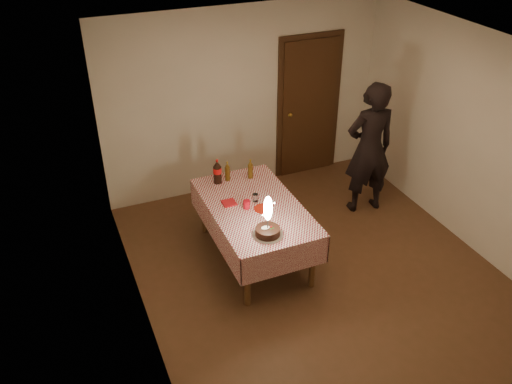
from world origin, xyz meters
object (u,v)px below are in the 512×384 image
(dining_table, at_px, (254,213))
(red_plate, at_px, (264,209))
(red_cup, at_px, (247,204))
(birthday_cake, at_px, (268,225))
(photographer, at_px, (369,148))
(clear_cup, at_px, (255,198))
(cola_bottle, at_px, (217,172))
(amber_bottle_left, at_px, (227,172))
(amber_bottle_right, at_px, (250,169))

(dining_table, height_order, red_plate, red_plate)
(red_cup, bearing_deg, birthday_cake, -88.63)
(dining_table, xyz_separation_m, photographer, (1.81, 0.43, 0.27))
(clear_cup, bearing_deg, cola_bottle, 114.87)
(dining_table, bearing_deg, red_cup, -170.52)
(birthday_cake, bearing_deg, dining_table, 81.31)
(dining_table, relative_size, birthday_cake, 3.58)
(birthday_cake, bearing_deg, clear_cup, 78.31)
(cola_bottle, bearing_deg, birthday_cake, -84.21)
(red_plate, relative_size, amber_bottle_left, 0.86)
(clear_cup, distance_m, cola_bottle, 0.64)
(red_plate, height_order, cola_bottle, cola_bottle)
(dining_table, height_order, clear_cup, clear_cup)
(clear_cup, bearing_deg, birthday_cake, -101.69)
(amber_bottle_left, relative_size, photographer, 0.14)
(clear_cup, xyz_separation_m, amber_bottle_left, (-0.13, 0.58, 0.07))
(clear_cup, bearing_deg, red_plate, -83.66)
(clear_cup, height_order, amber_bottle_right, amber_bottle_right)
(dining_table, xyz_separation_m, red_plate, (0.07, -0.11, 0.10))
(dining_table, height_order, photographer, photographer)
(birthday_cake, distance_m, photographer, 2.15)
(red_cup, relative_size, amber_bottle_left, 0.39)
(amber_bottle_right, bearing_deg, amber_bottle_left, 169.04)
(amber_bottle_left, bearing_deg, red_plate, -78.93)
(red_cup, bearing_deg, dining_table, 9.48)
(clear_cup, distance_m, amber_bottle_right, 0.55)
(photographer, bearing_deg, amber_bottle_right, 173.64)
(amber_bottle_left, height_order, amber_bottle_right, same)
(amber_bottle_left, bearing_deg, photographer, -7.06)
(red_plate, xyz_separation_m, photographer, (1.74, 0.54, 0.17))
(red_cup, bearing_deg, amber_bottle_left, 88.18)
(clear_cup, bearing_deg, photographer, 11.12)
(cola_bottle, bearing_deg, photographer, -6.27)
(red_plate, xyz_separation_m, clear_cup, (-0.02, 0.19, 0.04))
(red_cup, relative_size, amber_bottle_right, 0.39)
(clear_cup, height_order, cola_bottle, cola_bottle)
(red_plate, height_order, amber_bottle_right, amber_bottle_right)
(red_plate, relative_size, photographer, 0.12)
(photographer, bearing_deg, red_cup, -166.73)
(dining_table, height_order, cola_bottle, cola_bottle)
(cola_bottle, bearing_deg, amber_bottle_left, 4.95)
(birthday_cake, bearing_deg, amber_bottle_right, 76.25)
(red_plate, relative_size, cola_bottle, 0.69)
(birthday_cake, xyz_separation_m, clear_cup, (0.14, 0.67, -0.08))
(amber_bottle_left, height_order, photographer, photographer)
(dining_table, distance_m, clear_cup, 0.18)
(red_cup, height_order, amber_bottle_right, amber_bottle_right)
(amber_bottle_left, xyz_separation_m, photographer, (1.89, -0.23, 0.06))
(photographer, bearing_deg, clear_cup, -168.88)
(amber_bottle_right, bearing_deg, dining_table, -108.35)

